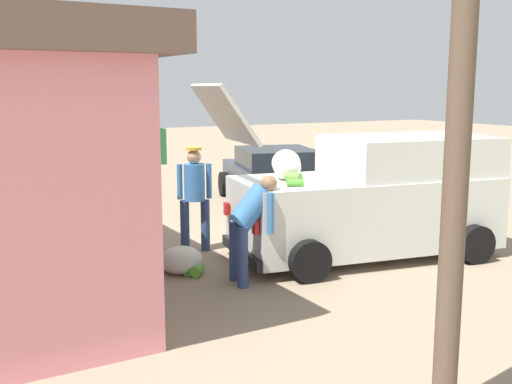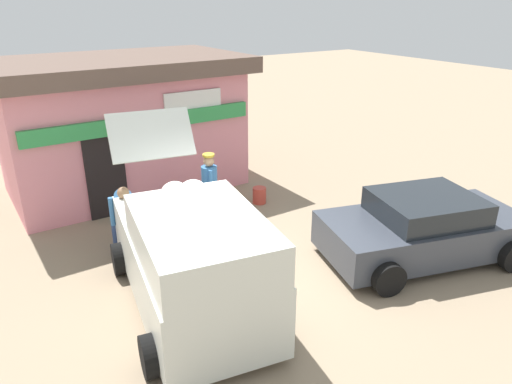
{
  "view_description": "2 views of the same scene",
  "coord_description": "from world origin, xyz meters",
  "px_view_note": "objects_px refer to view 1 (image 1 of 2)",
  "views": [
    {
      "loc": [
        -8.74,
        6.04,
        2.72
      ],
      "look_at": [
        -0.01,
        1.3,
        1.01
      ],
      "focal_mm": 43.19,
      "sensor_mm": 36.0,
      "label": 1
    },
    {
      "loc": [
        -3.74,
        -6.48,
        4.8
      ],
      "look_at": [
        1.1,
        1.2,
        1.08
      ],
      "focal_mm": 33.51,
      "sensor_mm": 36.0,
      "label": 2
    }
  ],
  "objects_px": {
    "unloaded_banana_pile": "(182,261)",
    "paint_bucket": "(129,223)",
    "parked_sedan": "(276,178)",
    "delivery_van": "(373,197)",
    "customer_bending": "(250,219)",
    "vendor_standing": "(195,192)"
  },
  "relations": [
    {
      "from": "customer_bending",
      "to": "unloaded_banana_pile",
      "type": "distance_m",
      "value": 1.3
    },
    {
      "from": "vendor_standing",
      "to": "paint_bucket",
      "type": "height_order",
      "value": "vendor_standing"
    },
    {
      "from": "delivery_van",
      "to": "customer_bending",
      "type": "relative_size",
      "value": 3.28
    },
    {
      "from": "unloaded_banana_pile",
      "to": "paint_bucket",
      "type": "xyz_separation_m",
      "value": [
        2.77,
        -0.05,
        0.02
      ]
    },
    {
      "from": "parked_sedan",
      "to": "customer_bending",
      "type": "distance_m",
      "value": 5.89
    },
    {
      "from": "paint_bucket",
      "to": "vendor_standing",
      "type": "bearing_deg",
      "value": -159.53
    },
    {
      "from": "unloaded_banana_pile",
      "to": "paint_bucket",
      "type": "relative_size",
      "value": 1.82
    },
    {
      "from": "delivery_van",
      "to": "customer_bending",
      "type": "bearing_deg",
      "value": 97.7
    },
    {
      "from": "unloaded_banana_pile",
      "to": "vendor_standing",
      "type": "bearing_deg",
      "value": -31.75
    },
    {
      "from": "vendor_standing",
      "to": "unloaded_banana_pile",
      "type": "distance_m",
      "value": 1.52
    },
    {
      "from": "customer_bending",
      "to": "parked_sedan",
      "type": "bearing_deg",
      "value": -33.97
    },
    {
      "from": "delivery_van",
      "to": "vendor_standing",
      "type": "xyz_separation_m",
      "value": [
        1.59,
        2.45,
        0.05
      ]
    },
    {
      "from": "parked_sedan",
      "to": "unloaded_banana_pile",
      "type": "relative_size",
      "value": 5.75
    },
    {
      "from": "delivery_van",
      "to": "customer_bending",
      "type": "distance_m",
      "value": 2.45
    },
    {
      "from": "delivery_van",
      "to": "customer_bending",
      "type": "xyz_separation_m",
      "value": [
        -0.33,
        2.43,
        -0.05
      ]
    },
    {
      "from": "vendor_standing",
      "to": "paint_bucket",
      "type": "distance_m",
      "value": 1.96
    },
    {
      "from": "vendor_standing",
      "to": "unloaded_banana_pile",
      "type": "xyz_separation_m",
      "value": [
        -1.09,
        0.67,
        -0.82
      ]
    },
    {
      "from": "parked_sedan",
      "to": "unloaded_banana_pile",
      "type": "distance_m",
      "value": 5.7
    },
    {
      "from": "parked_sedan",
      "to": "customer_bending",
      "type": "height_order",
      "value": "customer_bending"
    },
    {
      "from": "vendor_standing",
      "to": "delivery_van",
      "type": "bearing_deg",
      "value": -123.0
    },
    {
      "from": "vendor_standing",
      "to": "unloaded_banana_pile",
      "type": "bearing_deg",
      "value": 148.25
    },
    {
      "from": "delivery_van",
      "to": "paint_bucket",
      "type": "relative_size",
      "value": 12.14
    }
  ]
}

